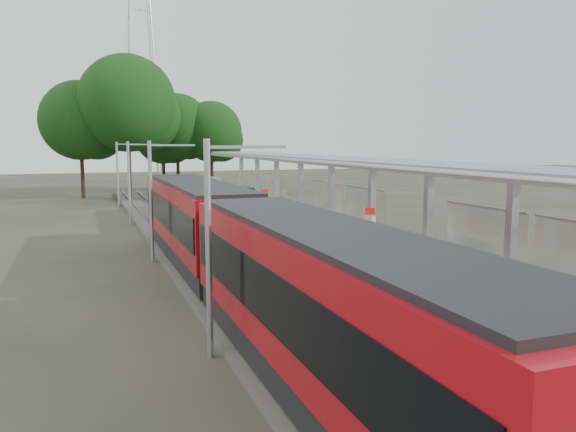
# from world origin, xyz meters

# --- Properties ---
(trackbed) EXTENTS (3.00, 70.00, 0.24)m
(trackbed) POSITION_xyz_m (-4.50, 20.00, 0.12)
(trackbed) COLOR #59544C
(trackbed) RESTS_ON ground
(platform) EXTENTS (6.00, 50.00, 1.00)m
(platform) POSITION_xyz_m (0.00, 20.00, 0.50)
(platform) COLOR gray
(platform) RESTS_ON ground
(tactile_strip) EXTENTS (0.60, 50.00, 0.02)m
(tactile_strip) POSITION_xyz_m (-2.55, 20.00, 1.01)
(tactile_strip) COLOR yellow
(tactile_strip) RESTS_ON platform
(end_fence) EXTENTS (6.00, 0.10, 1.20)m
(end_fence) POSITION_xyz_m (0.00, 44.95, 1.60)
(end_fence) COLOR #9EA0A5
(end_fence) RESTS_ON platform
(train) EXTENTS (2.74, 27.60, 3.62)m
(train) POSITION_xyz_m (-4.50, 10.79, 2.05)
(train) COLOR black
(train) RESTS_ON ground
(canopy) EXTENTS (3.27, 38.00, 3.66)m
(canopy) POSITION_xyz_m (1.61, 16.19, 4.20)
(canopy) COLOR #9EA0A5
(canopy) RESTS_ON platform
(pylon) EXTENTS (8.00, 4.00, 38.00)m
(pylon) POSITION_xyz_m (-1.00, 73.00, 19.00)
(pylon) COLOR #9EA0A5
(pylon) RESTS_ON ground
(tree_cluster) EXTENTS (20.34, 15.53, 13.55)m
(tree_cluster) POSITION_xyz_m (-3.01, 52.13, 7.64)
(tree_cluster) COLOR #382316
(tree_cluster) RESTS_ON ground
(catenary_masts) EXTENTS (2.08, 48.16, 5.40)m
(catenary_masts) POSITION_xyz_m (-6.22, 19.00, 2.91)
(catenary_masts) COLOR #9EA0A5
(catenary_masts) RESTS_ON ground
(bench_mid) EXTENTS (0.51, 1.44, 0.97)m
(bench_mid) POSITION_xyz_m (1.88, 9.37, 1.51)
(bench_mid) COLOR #0F114C
(bench_mid) RESTS_ON platform
(bench_far) EXTENTS (1.05, 1.56, 1.03)m
(bench_far) POSITION_xyz_m (2.61, 33.40, 1.54)
(bench_far) COLOR #0F114C
(bench_far) RESTS_ON platform
(info_pillar_near) EXTENTS (0.43, 0.43, 1.90)m
(info_pillar_near) POSITION_xyz_m (0.93, 12.17, 1.82)
(info_pillar_near) COLOR beige
(info_pillar_near) RESTS_ON platform
(info_pillar_far) EXTENTS (0.39, 0.39, 1.74)m
(info_pillar_far) POSITION_xyz_m (0.41, 23.34, 1.76)
(info_pillar_far) COLOR beige
(info_pillar_far) RESTS_ON platform
(litter_bin) EXTENTS (0.45, 0.45, 0.92)m
(litter_bin) POSITION_xyz_m (1.31, 16.96, 1.46)
(litter_bin) COLOR #9EA0A5
(litter_bin) RESTS_ON platform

